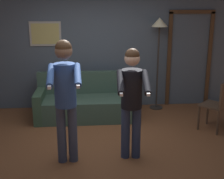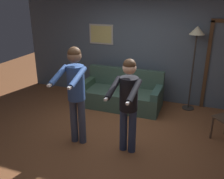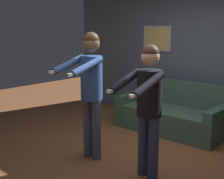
{
  "view_description": "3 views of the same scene",
  "coord_description": "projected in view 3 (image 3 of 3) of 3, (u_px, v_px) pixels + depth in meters",
  "views": [
    {
      "loc": [
        -0.2,
        -4.42,
        2.28
      ],
      "look_at": [
        0.13,
        -0.29,
        1.09
      ],
      "focal_mm": 50.0,
      "sensor_mm": 36.0,
      "label": 1
    },
    {
      "loc": [
        1.47,
        -3.79,
        2.57
      ],
      "look_at": [
        0.14,
        -0.25,
        1.12
      ],
      "focal_mm": 40.0,
      "sensor_mm": 36.0,
      "label": 2
    },
    {
      "loc": [
        2.48,
        -3.23,
        1.85
      ],
      "look_at": [
        -0.23,
        -0.15,
        1.02
      ],
      "focal_mm": 50.0,
      "sensor_mm": 36.0,
      "label": 3
    }
  ],
  "objects": [
    {
      "name": "couch",
      "position": [
        172.0,
        116.0,
        5.59
      ],
      "size": [
        1.9,
        0.86,
        0.87
      ],
      "color": "#3C5546",
      "rests_on": "ground_plane"
    },
    {
      "name": "back_wall_assembly",
      "position": [
        207.0,
        57.0,
        5.69
      ],
      "size": [
        6.4,
        0.1,
        2.6
      ],
      "color": "#4D5966",
      "rests_on": "ground_plane"
    },
    {
      "name": "ground_plane",
      "position": [
        132.0,
        161.0,
        4.35
      ],
      "size": [
        12.0,
        12.0,
        0.0
      ],
      "primitive_type": "plane",
      "color": "brown"
    },
    {
      "name": "person_standing_left",
      "position": [
        90.0,
        83.0,
        4.26
      ],
      "size": [
        0.46,
        0.75,
        1.78
      ],
      "color": "#3F4A65",
      "rests_on": "ground_plane"
    },
    {
      "name": "person_standing_right",
      "position": [
        148.0,
        100.0,
        3.71
      ],
      "size": [
        0.46,
        0.7,
        1.65
      ],
      "color": "navy",
      "rests_on": "ground_plane"
    }
  ]
}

